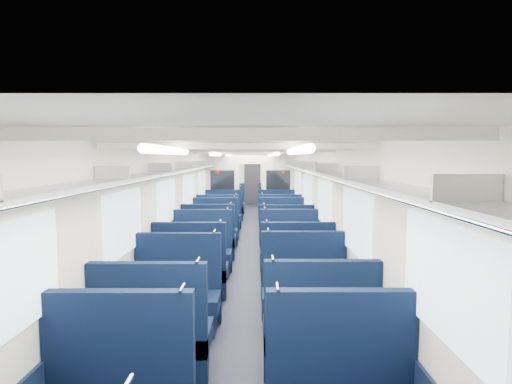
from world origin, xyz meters
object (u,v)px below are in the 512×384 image
at_px(seat_13, 286,243).
at_px(seat_19, 277,217).
at_px(seat_11, 290,254).
at_px(seat_15, 282,232).
at_px(seat_4, 153,341).
at_px(seat_23, 273,205).
at_px(seat_5, 319,337).
at_px(seat_14, 214,232).
at_px(seat_6, 177,299).
at_px(seat_18, 223,218).
at_px(seat_21, 274,209).
at_px(end_door, 252,183).
at_px(seat_12, 209,242).
at_px(seat_22, 229,205).
at_px(bulkhead, 250,188).
at_px(seat_8, 191,273).
at_px(seat_20, 227,209).
at_px(seat_10, 202,255).
at_px(seat_7, 305,296).
at_px(seat_16, 218,225).
at_px(seat_17, 280,225).
at_px(seat_9, 297,273).

bearing_deg(seat_13, seat_19, 90.00).
relative_size(seat_11, seat_15, 1.00).
relative_size(seat_4, seat_23, 1.00).
bearing_deg(seat_5, seat_14, 106.06).
xyz_separation_m(seat_6, seat_23, (1.66, 10.29, 0.00)).
bearing_deg(seat_14, seat_5, -73.94).
distance_m(seat_4, seat_18, 8.24).
distance_m(seat_14, seat_19, 2.95).
height_order(seat_6, seat_21, same).
xyz_separation_m(end_door, seat_6, (-0.83, -13.86, -0.61)).
distance_m(seat_12, seat_22, 6.59).
xyz_separation_m(bulkhead, seat_14, (-0.83, -2.98, -0.85)).
height_order(seat_8, seat_21, same).
bearing_deg(seat_12, seat_11, -34.39).
bearing_deg(bulkhead, seat_6, -96.19).
bearing_deg(seat_20, seat_10, -90.00).
distance_m(seat_7, seat_18, 7.15).
distance_m(seat_10, seat_23, 8.09).
distance_m(seat_12, seat_18, 3.51).
bearing_deg(seat_16, seat_14, -90.00).
bearing_deg(seat_17, seat_14, -145.85).
xyz_separation_m(seat_9, seat_18, (-1.66, 5.88, 0.00)).
distance_m(seat_10, seat_20, 6.61).
bearing_deg(seat_19, seat_5, -90.00).
distance_m(seat_15, seat_17, 1.07).
bearing_deg(seat_8, seat_22, 90.00).
xyz_separation_m(bulkhead, seat_19, (0.83, -0.54, -0.85)).
height_order(bulkhead, seat_4, bulkhead).
xyz_separation_m(end_door, seat_12, (-0.83, -10.30, -0.61)).
height_order(seat_6, seat_7, same).
bearing_deg(seat_9, seat_12, 125.01).
height_order(seat_10, seat_15, same).
xyz_separation_m(seat_6, seat_10, (0.00, 2.37, 0.00)).
distance_m(seat_8, seat_21, 8.10).
bearing_deg(seat_14, seat_13, -36.49).
bearing_deg(seat_16, seat_22, 90.00).
bearing_deg(seat_5, seat_19, 90.00).
xyz_separation_m(seat_10, seat_17, (1.66, 3.43, 0.00)).
xyz_separation_m(seat_10, seat_18, (0.00, 4.69, 0.00)).
bearing_deg(seat_21, seat_5, -90.00).
distance_m(end_door, seat_13, 10.47).
relative_size(seat_6, seat_19, 1.00).
relative_size(seat_12, seat_21, 1.00).
bearing_deg(seat_19, seat_16, -140.05).
bearing_deg(seat_16, seat_20, 90.00).
xyz_separation_m(seat_5, seat_16, (-1.66, 6.82, 0.00)).
relative_size(seat_12, seat_22, 1.00).
bearing_deg(seat_18, seat_6, -90.00).
bearing_deg(seat_11, seat_5, -90.00).
xyz_separation_m(seat_8, seat_23, (1.66, 9.12, 0.00)).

